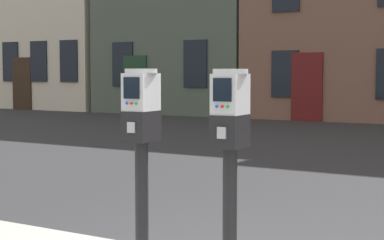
{
  "coord_description": "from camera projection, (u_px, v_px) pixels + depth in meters",
  "views": [
    {
      "loc": [
        1.94,
        -3.81,
        1.48
      ],
      "look_at": [
        -0.23,
        -0.24,
        1.17
      ],
      "focal_mm": 60.16,
      "sensor_mm": 36.0,
      "label": 1
    }
  ],
  "objects": [
    {
      "name": "parking_meter_near_kerb",
      "position": [
        141.0,
        132.0,
        4.28
      ],
      "size": [
        0.23,
        0.26,
        1.36
      ],
      "rotation": [
        0.0,
        0.0,
        -1.5
      ],
      "color": "black",
      "rests_on": "sidewalk_slab"
    },
    {
      "name": "parking_meter_twin_adjacent",
      "position": [
        230.0,
        138.0,
        3.94
      ],
      "size": [
        0.23,
        0.26,
        1.36
      ],
      "rotation": [
        0.0,
        0.0,
        -1.5
      ],
      "color": "black",
      "rests_on": "sidewalk_slab"
    }
  ]
}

